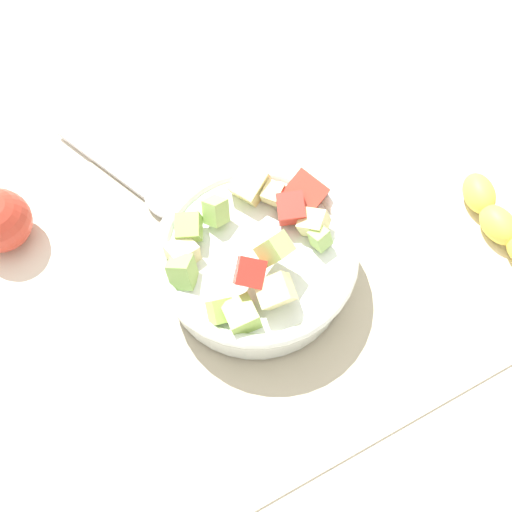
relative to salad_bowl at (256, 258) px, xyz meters
name	(u,v)px	position (x,y,z in m)	size (l,w,h in m)	color
ground_plane	(259,268)	(0.01, -0.01, -0.04)	(2.40, 2.40, 0.00)	silver
placemat	(259,266)	(0.01, -0.01, -0.04)	(0.46, 0.38, 0.01)	#BCB299
salad_bowl	(256,258)	(0.00, 0.00, 0.00)	(0.22, 0.22, 0.12)	white
serving_spoon	(139,185)	(0.17, 0.07, -0.03)	(0.20, 0.11, 0.01)	#B7B7BC
banana_whole	(502,223)	(-0.08, -0.28, -0.03)	(0.15, 0.05, 0.04)	yellow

